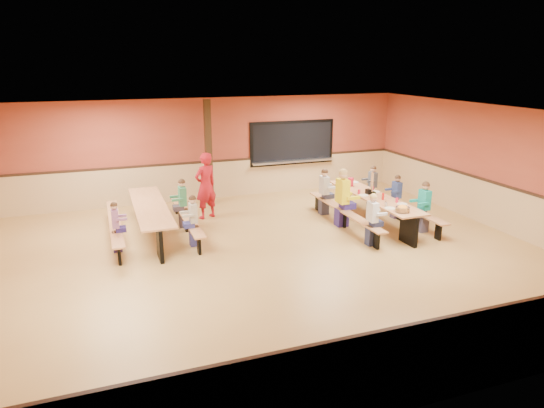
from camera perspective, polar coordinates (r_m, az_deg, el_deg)
name	(u,v)px	position (r m, az deg, el deg)	size (l,w,h in m)	color
ground	(266,258)	(10.35, -0.68, -6.33)	(12.00, 12.00, 0.00)	#9F753C
room_envelope	(266,227)	(10.10, -0.69, -2.72)	(12.04, 10.04, 3.02)	#9A402C
kitchen_pass_through	(292,145)	(15.31, 2.41, 6.99)	(2.78, 0.28, 1.38)	black
structural_post	(209,153)	(13.96, -7.47, 5.98)	(0.18, 0.18, 3.00)	black
cafeteria_table_main	(373,204)	(12.58, 11.81, 0.03)	(1.91, 3.70, 0.74)	#B77848
cafeteria_table_second	(151,214)	(11.84, -14.08, -1.16)	(1.91, 3.70, 0.74)	#B77848
seated_child_white_left	(372,220)	(11.08, 11.69, -1.86)	(0.36, 0.29, 1.18)	silver
seated_adult_yellow	(342,198)	(12.22, 8.28, 0.68)	(0.48, 0.39, 1.44)	yellow
seated_child_grey_left	(324,192)	(13.13, 6.15, 1.41)	(0.38, 0.31, 1.24)	silver
seated_child_teal_right	(424,207)	(12.26, 17.43, -0.38)	(0.38, 0.31, 1.23)	#148C7D
seated_child_navy_right	(396,197)	(13.17, 14.42, 0.81)	(0.34, 0.28, 1.15)	navy
seated_child_char_right	(372,186)	(14.14, 11.73, 2.07)	(0.34, 0.28, 1.16)	#42444B
seated_child_purple_sec	(116,227)	(11.03, -17.89, -2.62)	(0.32, 0.26, 1.11)	#875179
seated_child_green_sec	(183,204)	(12.24, -10.45, 0.05)	(0.37, 0.30, 1.22)	#367D52
seated_child_tan_sec	(193,221)	(10.96, -9.23, -2.00)	(0.34, 0.28, 1.16)	#AEA58D
standing_woman	(206,186)	(12.79, -7.81, 2.15)	(0.64, 0.42, 1.76)	#AB131D
punch_pitcher	(351,182)	(13.37, 9.24, 2.58)	(0.16, 0.16, 0.22)	red
chip_bowl	(403,209)	(11.29, 15.11, -0.57)	(0.32, 0.32, 0.15)	orange
napkin_dispenser	(368,192)	(12.62, 11.25, 1.43)	(0.10, 0.14, 0.13)	black
condiment_mustard	(374,197)	(12.09, 11.89, 0.83)	(0.06, 0.06, 0.17)	yellow
condiment_ketchup	(383,196)	(12.18, 12.93, 0.89)	(0.06, 0.06, 0.17)	#B2140F
table_paddle	(372,189)	(12.65, 11.65, 1.78)	(0.16, 0.16, 0.56)	black
place_settings	(374,194)	(12.51, 11.88, 1.21)	(0.65, 3.30, 0.11)	beige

